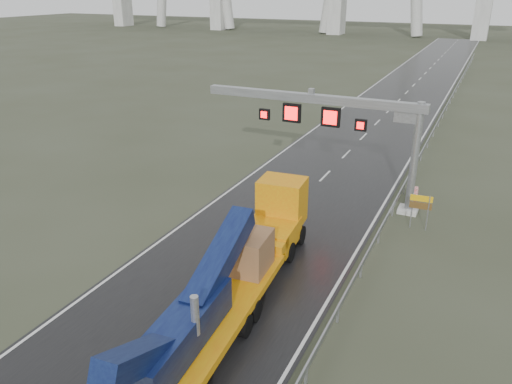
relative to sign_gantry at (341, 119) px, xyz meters
The scene contains 7 objects.
ground 18.96m from the sign_gantry, 96.67° to the right, with size 400.00×400.00×0.00m, color #363928.
road 22.81m from the sign_gantry, 95.46° to the left, with size 11.00×200.00×0.02m, color black.
guardrail 13.57m from the sign_gantry, 71.60° to the left, with size 0.20×140.00×1.40m, color gray, non-canonical shape.
sign_gantry is the anchor object (origin of this frame).
heavy_haul_truck 14.21m from the sign_gantry, 92.73° to the right, with size 4.25×19.13×4.46m.
exit_sign_pair 7.37m from the sign_gantry, 20.72° to the right, with size 1.29×0.15×2.21m.
striped_barrier 7.18m from the sign_gantry, 21.03° to the left, with size 0.64×0.34×1.08m, color red.
Camera 1 is at (10.56, -12.71, 13.57)m, focal length 35.00 mm.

